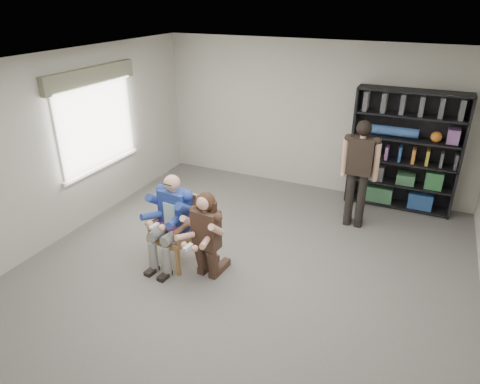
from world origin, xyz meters
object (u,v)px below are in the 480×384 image
at_px(bookshelf, 404,151).
at_px(standing_man, 358,176).
at_px(armchair, 173,231).
at_px(kneeling_woman, 205,237).
at_px(seated_man, 172,221).

xyz_separation_m(bookshelf, standing_man, (-0.58, -1.05, -0.16)).
bearing_deg(standing_man, armchair, -134.31).
xyz_separation_m(kneeling_woman, bookshelf, (2.11, 3.31, 0.43)).
height_order(bookshelf, standing_man, bookshelf).
relative_size(seated_man, standing_man, 0.76).
relative_size(armchair, standing_man, 0.58).
height_order(seated_man, bookshelf, bookshelf).
relative_size(kneeling_woman, bookshelf, 0.59).
bearing_deg(bookshelf, seated_man, -130.16).
height_order(armchair, kneeling_woman, kneeling_woman).
bearing_deg(armchair, kneeling_woman, -5.88).
xyz_separation_m(seated_man, kneeling_woman, (0.58, -0.12, -0.06)).
xyz_separation_m(kneeling_woman, standing_man, (1.54, 2.26, 0.27)).
bearing_deg(seated_man, standing_man, 51.18).
height_order(seated_man, standing_man, standing_man).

